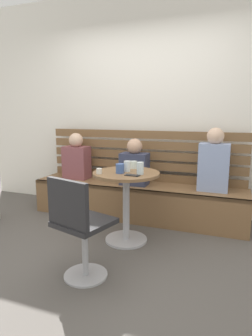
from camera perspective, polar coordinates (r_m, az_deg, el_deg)
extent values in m
plane|color=#514C47|center=(2.77, -6.27, -17.83)|extent=(8.00, 8.00, 0.00)
cube|color=white|center=(3.97, 4.24, 12.59)|extent=(5.20, 0.10, 2.90)
cube|color=brown|center=(3.71, 2.05, -6.51)|extent=(2.70, 0.52, 0.44)
cube|color=brown|center=(3.44, 0.80, -4.46)|extent=(2.70, 0.04, 0.04)
cube|color=brown|center=(3.86, 3.21, -1.66)|extent=(2.65, 0.04, 0.10)
cube|color=brown|center=(3.83, 3.23, 0.56)|extent=(2.65, 0.04, 0.10)
cube|color=brown|center=(3.81, 3.25, 2.57)|extent=(2.65, 0.04, 0.10)
cube|color=brown|center=(3.79, 3.28, 4.61)|extent=(2.65, 0.04, 0.10)
cube|color=brown|center=(3.78, 3.30, 6.65)|extent=(2.65, 0.04, 0.10)
cylinder|color=#ADADB2|center=(3.13, 0.03, -13.97)|extent=(0.44, 0.44, 0.02)
cylinder|color=#ADADB2|center=(3.00, 0.04, -7.81)|extent=(0.07, 0.07, 0.69)
cylinder|color=brown|center=(2.91, 0.04, -1.11)|extent=(0.68, 0.68, 0.03)
cylinder|color=#ADADB2|center=(2.56, -7.99, -20.28)|extent=(0.36, 0.36, 0.02)
cylinder|color=#ADADB2|center=(2.46, -8.12, -15.94)|extent=(0.05, 0.05, 0.45)
cube|color=#232326|center=(2.36, -8.29, -10.61)|extent=(0.49, 0.49, 0.04)
cube|color=#232326|center=(2.18, -11.59, -6.94)|extent=(0.40, 0.15, 0.36)
cube|color=#8C9EC6|center=(3.45, 17.01, 0.14)|extent=(0.34, 0.22, 0.55)
sphere|color=#DBB293|center=(3.41, 17.35, 6.10)|extent=(0.19, 0.19, 0.19)
cube|color=#333851|center=(3.59, 1.69, -0.19)|extent=(0.34, 0.22, 0.40)
sphere|color=tan|center=(3.55, 1.71, 4.34)|extent=(0.19, 0.19, 0.19)
cube|color=brown|center=(4.00, -9.78, 1.10)|extent=(0.34, 0.22, 0.44)
sphere|color=#DBB293|center=(3.96, -9.92, 5.48)|extent=(0.19, 0.19, 0.19)
cylinder|color=#3D5B9E|center=(2.85, -1.21, -0.10)|extent=(0.08, 0.08, 0.09)
cylinder|color=silver|center=(3.09, 1.48, 0.65)|extent=(0.08, 0.08, 0.08)
cylinder|color=silver|center=(2.83, -5.36, -0.63)|extent=(0.06, 0.06, 0.05)
cylinder|color=silver|center=(2.79, 2.83, -0.05)|extent=(0.07, 0.07, 0.12)
cylinder|color=white|center=(2.92, 0.22, 0.35)|extent=(0.07, 0.07, 0.11)
cube|color=black|center=(2.74, 1.29, -1.45)|extent=(0.15, 0.08, 0.01)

